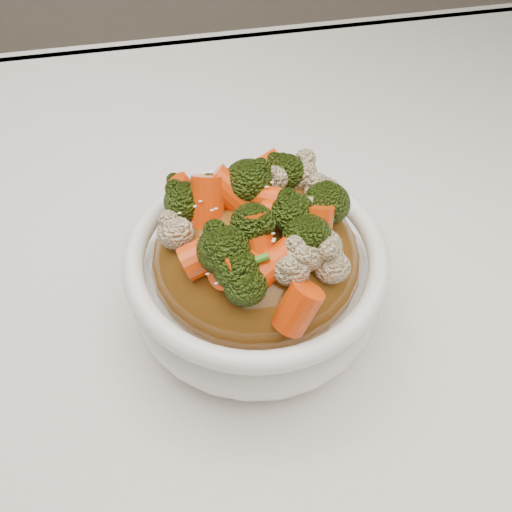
{
  "coord_description": "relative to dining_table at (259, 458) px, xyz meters",
  "views": [
    {
      "loc": [
        -0.06,
        -0.3,
        1.15
      ],
      "look_at": [
        -0.01,
        -0.02,
        0.82
      ],
      "focal_mm": 42.0,
      "sensor_mm": 36.0,
      "label": 1
    }
  ],
  "objects": [
    {
      "name": "sauce_base",
      "position": [
        -0.01,
        -0.02,
        0.44
      ],
      "size": [
        0.17,
        0.17,
        0.08
      ],
      "primitive_type": "ellipsoid",
      "rotation": [
        0.0,
        0.0,
        -0.13
      ],
      "color": "brown",
      "rests_on": "bowl"
    },
    {
      "name": "sesame_seeds",
      "position": [
        -0.01,
        -0.02,
        0.5
      ],
      "size": [
        0.15,
        0.15,
        0.01
      ],
      "primitive_type": null,
      "rotation": [
        0.0,
        0.0,
        -0.13
      ],
      "color": "beige",
      "rests_on": "sauce_base"
    },
    {
      "name": "scallions",
      "position": [
        -0.01,
        -0.02,
        0.5
      ],
      "size": [
        0.13,
        0.13,
        0.02
      ],
      "primitive_type": null,
      "rotation": [
        0.0,
        0.0,
        -0.13
      ],
      "color": "#3F7E1D",
      "rests_on": "sauce_base"
    },
    {
      "name": "tablecloth",
      "position": [
        0.0,
        0.0,
        0.35
      ],
      "size": [
        1.2,
        0.8,
        0.04
      ],
      "primitive_type": "cube",
      "color": "white",
      "rests_on": "dining_table"
    },
    {
      "name": "bowl",
      "position": [
        -0.01,
        -0.02,
        0.41
      ],
      "size": [
        0.22,
        0.22,
        0.08
      ],
      "primitive_type": null,
      "rotation": [
        0.0,
        0.0,
        -0.13
      ],
      "color": "white",
      "rests_on": "tablecloth"
    },
    {
      "name": "cauliflower",
      "position": [
        -0.01,
        -0.02,
        0.49
      ],
      "size": [
        0.17,
        0.17,
        0.03
      ],
      "primitive_type": null,
      "rotation": [
        0.0,
        0.0,
        -0.13
      ],
      "color": "#CFBA8D",
      "rests_on": "sauce_base"
    },
    {
      "name": "carrots",
      "position": [
        -0.01,
        -0.02,
        0.49
      ],
      "size": [
        0.17,
        0.17,
        0.04
      ],
      "primitive_type": null,
      "rotation": [
        0.0,
        0.0,
        -0.13
      ],
      "color": "#E03F07",
      "rests_on": "sauce_base"
    },
    {
      "name": "dining_table",
      "position": [
        0.0,
        0.0,
        0.0
      ],
      "size": [
        1.2,
        0.8,
        0.75
      ],
      "primitive_type": "cube",
      "color": "brown",
      "rests_on": "floor"
    },
    {
      "name": "broccoli",
      "position": [
        -0.01,
        -0.02,
        0.49
      ],
      "size": [
        0.17,
        0.17,
        0.04
      ],
      "primitive_type": null,
      "rotation": [
        0.0,
        0.0,
        -0.13
      ],
      "color": "black",
      "rests_on": "sauce_base"
    }
  ]
}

